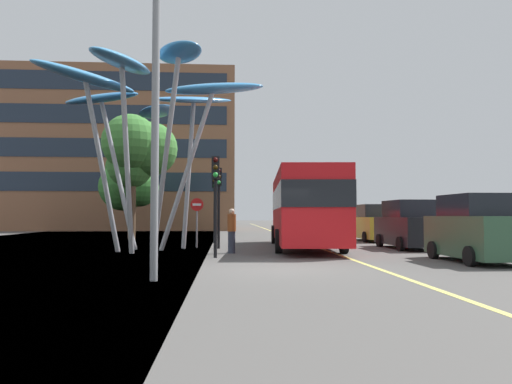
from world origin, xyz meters
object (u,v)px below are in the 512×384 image
object	(u,v)px
red_bus	(304,205)
traffic_light_kerb_far	(219,190)
car_parked_mid	(408,226)
street_lamp	(170,56)
car_parked_near	(476,230)
traffic_light_island_mid	(215,193)
leaf_sculpture	(148,96)
car_parked_far	(372,224)
traffic_light_kerb_near	(216,184)
no_entry_sign	(197,214)
pedestrian	(232,231)

from	to	relation	value
red_bus	traffic_light_kerb_far	distance (m)	3.98
car_parked_mid	street_lamp	bearing A→B (deg)	-134.00
car_parked_near	traffic_light_island_mid	bearing A→B (deg)	128.31
leaf_sculpture	car_parked_far	distance (m)	14.93
red_bus	traffic_light_island_mid	bearing A→B (deg)	135.20
traffic_light_kerb_far	car_parked_far	size ratio (longest dim) A/B	0.79
red_bus	traffic_light_kerb_near	world-z (taller)	traffic_light_kerb_near
leaf_sculpture	car_parked_mid	world-z (taller)	leaf_sculpture
car_parked_far	no_entry_sign	world-z (taller)	no_entry_sign
car_parked_near	car_parked_mid	size ratio (longest dim) A/B	0.92
leaf_sculpture	street_lamp	distance (m)	9.42
traffic_light_kerb_near	car_parked_mid	world-z (taller)	traffic_light_kerb_near
traffic_light_island_mid	street_lamp	xyz separation A→B (m)	(-0.69, -14.73, 2.52)
traffic_light_kerb_far	traffic_light_island_mid	world-z (taller)	traffic_light_island_mid
car_parked_far	street_lamp	size ratio (longest dim) A/B	0.55
leaf_sculpture	red_bus	bearing A→B (deg)	11.78
leaf_sculpture	street_lamp	bearing A→B (deg)	-77.41
car_parked_mid	pedestrian	xyz separation A→B (m)	(-7.96, -2.05, -0.13)
red_bus	car_parked_far	xyz separation A→B (m)	(4.95, 5.64, -0.96)
leaf_sculpture	traffic_light_kerb_far	bearing A→B (deg)	22.20
traffic_light_kerb_far	car_parked_near	xyz separation A→B (m)	(8.37, -6.58, -1.61)
pedestrian	no_entry_sign	distance (m)	3.80
traffic_light_kerb_far	no_entry_sign	size ratio (longest dim) A/B	1.58
car_parked_far	car_parked_mid	bearing A→B (deg)	-93.14
no_entry_sign	traffic_light_island_mid	bearing A→B (deg)	78.36
red_bus	no_entry_sign	world-z (taller)	red_bus
car_parked_near	car_parked_mid	world-z (taller)	car_parked_near
traffic_light_island_mid	street_lamp	distance (m)	14.96
car_parked_near	pedestrian	size ratio (longest dim) A/B	2.28
traffic_light_kerb_near	pedestrian	size ratio (longest dim) A/B	2.03
pedestrian	car_parked_near	bearing A→B (deg)	-27.37
red_bus	street_lamp	xyz separation A→B (m)	(-4.90, -10.55, 3.28)
car_parked_mid	pedestrian	world-z (taller)	car_parked_mid
red_bus	car_parked_mid	bearing A→B (deg)	-8.63
red_bus	car_parked_near	distance (m)	8.18
red_bus	traffic_light_island_mid	distance (m)	5.99
red_bus	street_lamp	distance (m)	12.09
street_lamp	pedestrian	size ratio (longest dim) A/B	4.72
red_bus	car_parked_near	xyz separation A→B (m)	(4.46, -6.79, -0.93)
red_bus	traffic_light_kerb_near	xyz separation A→B (m)	(-3.96, -4.81, 0.64)
leaf_sculpture	traffic_light_kerb_far	size ratio (longest dim) A/B	2.63
traffic_light_kerb_far	street_lamp	xyz separation A→B (m)	(-0.99, -10.33, 2.61)
leaf_sculpture	street_lamp	xyz separation A→B (m)	(2.03, -9.10, -1.35)
red_bus	leaf_sculpture	size ratio (longest dim) A/B	1.17
traffic_light_kerb_far	car_parked_mid	world-z (taller)	traffic_light_kerb_far
traffic_light_kerb_near	no_entry_sign	world-z (taller)	traffic_light_kerb_near
traffic_light_kerb_near	leaf_sculpture	bearing A→B (deg)	131.54
leaf_sculpture	traffic_light_kerb_far	distance (m)	5.13
car_parked_near	car_parked_mid	bearing A→B (deg)	88.59
traffic_light_kerb_far	no_entry_sign	world-z (taller)	traffic_light_kerb_far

